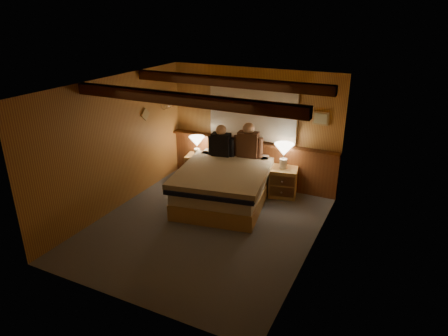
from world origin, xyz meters
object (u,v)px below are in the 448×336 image
Objects in this scene: lamp_left at (197,142)px; lamp_right at (284,151)px; bed at (224,185)px; person_left at (221,143)px; nightstand_right at (283,182)px; nightstand_left at (198,167)px; person_right at (248,143)px; duffel_bag at (201,175)px.

lamp_left is 0.87× the size of lamp_right.
lamp_right is at bearing 31.96° from bed.
person_left is at bearing -14.34° from lamp_left.
nightstand_right is at bearing -1.24° from person_left.
nightstand_right is at bearing -12.59° from nightstand_left.
person_right is at bearing -13.16° from nightstand_left.
person_right reaches higher than nightstand_right.
person_right is (0.51, 0.18, 0.03)m from person_left.
lamp_right is (1.91, -0.01, 0.66)m from nightstand_left.
person_left is (-0.36, 0.60, 0.60)m from bed.
lamp_left is 1.18m from person_right.
nightstand_left is 0.23m from duffel_bag.
person_right is at bearing 22.52° from duffel_bag.
person_left is (0.65, -0.17, 0.13)m from lamp_left.
person_left is (-1.27, -0.18, 0.67)m from nightstand_right.
duffel_bag is at bearing 163.27° from person_left.
person_right reaches higher than lamp_left.
bed reaches higher than nightstand_left.
person_left is at bearing -171.08° from lamp_right.
bed is 1.31m from lamp_right.
nightstand_left is 0.99m from person_left.
bed is 3.46× the size of person_left.
bed is 4.22× the size of duffel_bag.
lamp_right reaches higher than duffel_bag.
nightstand_right is at bearing -7.42° from person_right.
lamp_right is at bearing 0.86° from lamp_left.
bed is at bearing -49.80° from nightstand_left.
lamp_right is (-0.03, 0.01, 0.63)m from nightstand_right.
nightstand_right is 1.80m from duffel_bag.
lamp_right is 0.75× the size of person_left.
nightstand_left is 1.12× the size of lamp_right.
lamp_right is 1.93m from duffel_bag.
duffel_bag is at bearing -54.43° from nightstand_left.
person_right reaches higher than nightstand_left.
lamp_right is (0.88, 0.79, 0.55)m from bed.
person_right reaches higher than duffel_bag.
lamp_right is 1.26m from person_left.
nightstand_right is at bearing 30.62° from bed.
nightstand_left is 1.29× the size of lamp_left.
bed is 5.33× the size of lamp_left.
duffel_bag is at bearing 133.03° from bed.
person_right is (1.17, 0.01, 0.16)m from lamp_left.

